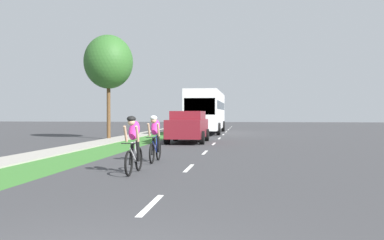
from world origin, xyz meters
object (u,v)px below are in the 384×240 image
(suv_maroon, at_px, (188,126))
(street_tree_near, at_px, (108,62))
(cyclist_trailing, at_px, (155,138))
(bus_white, at_px, (207,110))
(cyclist_lead, at_px, (134,144))

(suv_maroon, distance_m, street_tree_near, 7.33)
(suv_maroon, bearing_deg, cyclist_trailing, -88.81)
(cyclist_trailing, distance_m, bus_white, 21.77)
(cyclist_trailing, distance_m, suv_maroon, 9.72)
(cyclist_trailing, xyz_separation_m, bus_white, (-0.22, 21.74, 1.17))
(cyclist_lead, relative_size, street_tree_near, 0.25)
(cyclist_lead, distance_m, suv_maroon, 12.47)
(cyclist_lead, bearing_deg, cyclist_trailing, 90.07)
(cyclist_trailing, bearing_deg, bus_white, 90.59)
(cyclist_lead, height_order, cyclist_trailing, same)
(suv_maroon, bearing_deg, bus_white, 90.10)
(cyclist_lead, distance_m, street_tree_near, 16.63)
(bus_white, xyz_separation_m, street_tree_near, (-5.53, -9.46, 3.01))
(bus_white, bearing_deg, cyclist_trailing, -89.41)
(cyclist_lead, relative_size, bus_white, 0.15)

